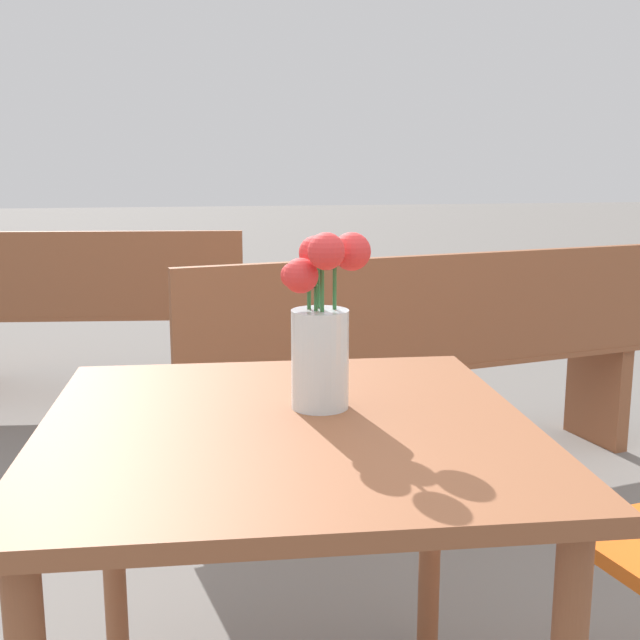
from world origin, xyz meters
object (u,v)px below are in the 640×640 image
at_px(bench_near, 74,311).
at_px(bench_middle, 424,355).
at_px(table_front, 287,479).
at_px(flower_vase, 321,334).

distance_m(bench_near, bench_middle, 1.82).
relative_size(table_front, bench_middle, 0.47).
xyz_separation_m(flower_vase, bench_middle, (0.64, 1.35, -0.39)).
relative_size(flower_vase, bench_near, 0.19).
xyz_separation_m(table_front, bench_near, (-0.66, 2.63, -0.16)).
bearing_deg(flower_vase, bench_middle, 64.82).
bearing_deg(bench_middle, bench_near, 138.55).
bearing_deg(flower_vase, table_front, -135.65).
relative_size(table_front, flower_vase, 2.81).
height_order(table_front, bench_middle, bench_middle).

